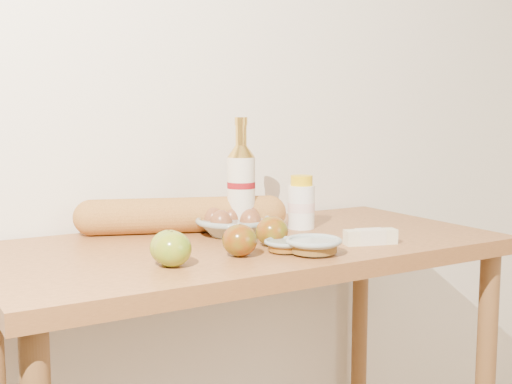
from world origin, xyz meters
The scene contains 13 objects.
back_wall centered at (0.00, 1.51, 1.30)m, with size 3.50×0.02×2.60m, color white.
table centered at (0.00, 1.18, 0.78)m, with size 1.20×0.60×0.90m.
bourbon_bottle centered at (0.04, 1.29, 1.02)m, with size 0.09×0.09×0.29m.
cream_bottle centered at (0.20, 1.25, 0.96)m, with size 0.08×0.08×0.14m.
egg_bowl centered at (0.00, 1.26, 0.93)m, with size 0.24×0.24×0.07m.
baguette centered at (-0.10, 1.36, 0.94)m, with size 0.54×0.27×0.09m.
apple_yellowgreen centered at (-0.26, 1.05, 0.94)m, with size 0.10×0.10×0.07m.
apple_redgreen_front centered at (-0.10, 1.04, 0.93)m, with size 0.09×0.09×0.07m.
apple_redgreen_right centered at (0.01, 1.10, 0.93)m, with size 0.08×0.08×0.07m.
sugar_bowl centered at (0.04, 0.98, 0.92)m, with size 0.15×0.15×0.04m.
syrup_bowl centered at (0.01, 1.03, 0.91)m, with size 0.11×0.11×0.03m.
butter_stick centered at (0.22, 1.00, 0.92)m, with size 0.13×0.07×0.04m.
apple_extra centered at (-0.26, 1.03, 0.94)m, with size 0.10×0.10×0.07m.
Camera 1 is at (-0.74, -0.13, 1.20)m, focal length 45.00 mm.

